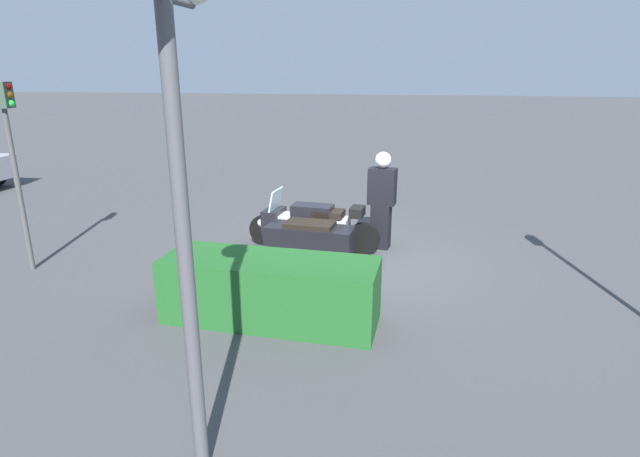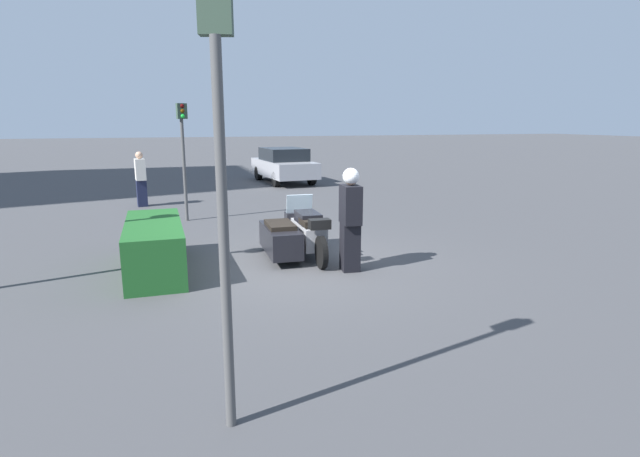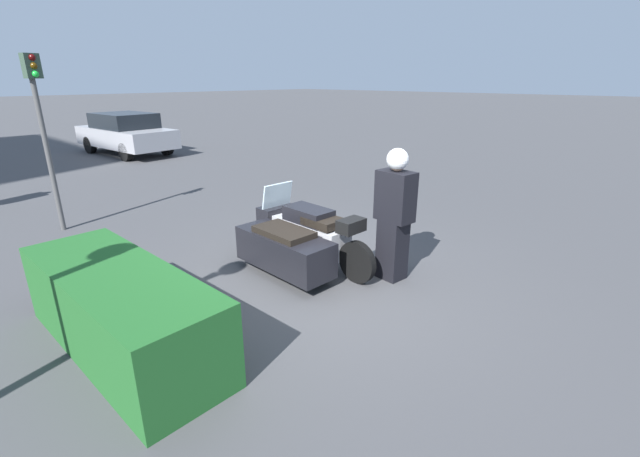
% 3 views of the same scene
% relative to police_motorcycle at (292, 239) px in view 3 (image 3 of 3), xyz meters
% --- Properties ---
extents(ground_plane, '(160.00, 160.00, 0.00)m').
position_rel_police_motorcycle_xyz_m(ground_plane, '(-0.76, -0.00, -0.46)').
color(ground_plane, '#424244').
extents(police_motorcycle, '(2.58, 1.26, 1.14)m').
position_rel_police_motorcycle_xyz_m(police_motorcycle, '(0.00, 0.00, 0.00)').
color(police_motorcycle, black).
rests_on(police_motorcycle, ground).
extents(officer_rider, '(0.54, 0.36, 1.86)m').
position_rel_police_motorcycle_xyz_m(officer_rider, '(-1.30, -0.73, 0.53)').
color(officer_rider, black).
rests_on(officer_rider, ground).
extents(hedge_bush_curbside, '(2.89, 0.97, 0.89)m').
position_rel_police_motorcycle_xyz_m(hedge_bush_curbside, '(-0.20, 2.64, -0.01)').
color(hedge_bush_curbside, '#1E5623').
rests_on(hedge_bush_curbside, ground).
extents(traffic_light_near, '(0.22, 0.29, 3.12)m').
position_rel_police_motorcycle_xyz_m(traffic_light_near, '(4.40, 1.79, 1.62)').
color(traffic_light_near, '#4C4C4C').
rests_on(traffic_light_near, ground).
extents(parked_car_background, '(4.43, 2.13, 1.51)m').
position_rel_police_motorcycle_xyz_m(parked_car_background, '(12.02, -2.84, 0.33)').
color(parked_car_background, '#9E9EA3').
rests_on(parked_car_background, ground).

